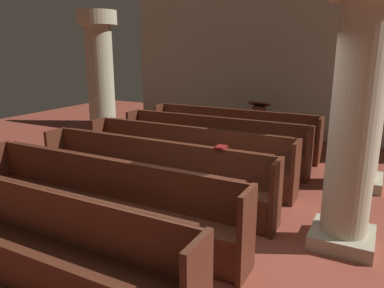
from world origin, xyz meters
name	(u,v)px	position (x,y,z in m)	size (l,w,h in m)	color
ground_plane	(197,239)	(0.00, 0.00, 0.00)	(19.20, 19.20, 0.00)	brown
back_wall	(307,51)	(0.00, 6.08, 2.25)	(10.00, 0.16, 4.50)	beige
pew_row_0	(232,130)	(-1.13, 3.98, 0.52)	(3.92, 0.47, 0.98)	#562819
pew_row_1	(212,140)	(-1.13, 2.87, 0.52)	(3.92, 0.46, 0.98)	#562819
pew_row_2	(186,154)	(-1.13, 1.77, 0.52)	(3.92, 0.47, 0.98)	#562819
pew_row_3	(151,172)	(-1.13, 0.67, 0.52)	(3.92, 0.46, 0.98)	#562819
pew_row_4	(101,197)	(-1.13, -0.44, 0.52)	(3.92, 0.46, 0.98)	#562819
pew_row_5	(27,235)	(-1.13, -1.54, 0.52)	(3.92, 0.47, 0.98)	#562819
pillar_aisle_side	(368,92)	(1.62, 3.01, 1.63)	(0.86, 0.86, 3.11)	tan
pillar_far_side	(101,80)	(-3.82, 2.73, 1.63)	(0.86, 0.86, 3.11)	tan
pillar_aisle_rear	(356,113)	(1.62, 0.72, 1.63)	(0.78, 0.78, 3.11)	tan
lectern	(258,126)	(-0.83, 4.98, 0.45)	(0.48, 0.45, 1.08)	brown
hymn_book	(221,147)	(-0.06, 0.85, 0.99)	(0.14, 0.18, 0.03)	maroon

